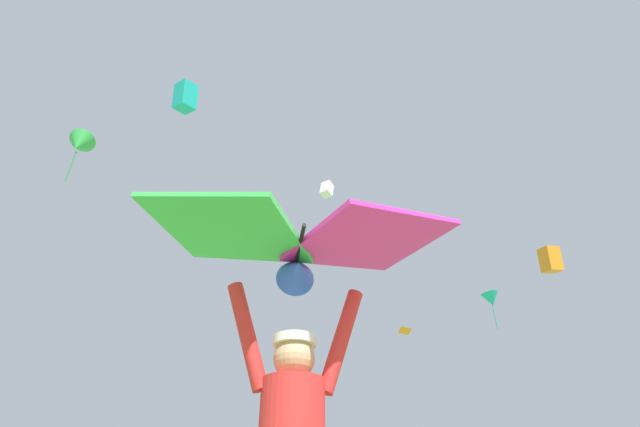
% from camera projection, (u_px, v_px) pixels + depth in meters
% --- Properties ---
extents(held_stunt_kite, '(1.92, 1.25, 0.42)m').
position_uv_depth(held_stunt_kite, '(299.00, 243.00, 2.97)').
color(held_stunt_kite, black).
extents(distant_kite_white_mid_left, '(1.01, 1.10, 1.22)m').
position_uv_depth(distant_kite_white_mid_left, '(327.00, 189.00, 34.58)').
color(distant_kite_white_mid_left, white).
extents(distant_kite_orange_mid_right, '(1.07, 1.33, 1.51)m').
position_uv_depth(distant_kite_orange_mid_right, '(550.00, 260.00, 25.81)').
color(distant_kite_orange_mid_right, orange).
extents(distant_kite_orange_far_center, '(1.09, 1.08, 0.35)m').
position_uv_depth(distant_kite_orange_far_center, '(405.00, 330.00, 35.33)').
color(distant_kite_orange_far_center, orange).
extents(distant_kite_teal_high_right, '(1.23, 1.22, 1.88)m').
position_uv_depth(distant_kite_teal_high_right, '(491.00, 299.00, 23.12)').
color(distant_kite_teal_high_right, '#19B2AD').
extents(distant_kite_green_low_right, '(1.11, 1.20, 2.38)m').
position_uv_depth(distant_kite_green_low_right, '(79.00, 144.00, 18.46)').
color(distant_kite_green_low_right, green).
extents(distant_kite_teal_high_left, '(1.17, 1.41, 1.56)m').
position_uv_depth(distant_kite_teal_high_left, '(185.00, 97.00, 23.11)').
color(distant_kite_teal_high_left, '#19B2AD').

